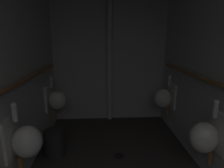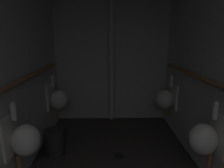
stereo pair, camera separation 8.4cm
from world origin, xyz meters
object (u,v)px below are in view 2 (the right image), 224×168
(urinal_right_mid, at_px, (205,138))
(urinal_right_far, at_px, (166,98))
(urinal_left_far, at_px, (58,99))
(urinal_left_mid, at_px, (24,139))
(standpipe_back_wall, at_px, (111,60))
(floor_drain, at_px, (119,156))
(waste_bin, at_px, (55,141))

(urinal_right_mid, distance_m, urinal_right_far, 1.35)
(urinal_left_far, relative_size, urinal_right_mid, 1.00)
(urinal_left_mid, distance_m, standpipe_back_wall, 2.14)
(urinal_right_mid, bearing_deg, standpipe_back_wall, 117.54)
(urinal_left_far, bearing_deg, urinal_right_mid, -35.62)
(urinal_right_far, height_order, standpipe_back_wall, standpipe_back_wall)
(urinal_left_far, xyz_separation_m, urinal_right_mid, (1.89, -1.36, 0.00))
(urinal_left_mid, height_order, floor_drain, urinal_left_mid)
(standpipe_back_wall, relative_size, waste_bin, 6.68)
(urinal_left_far, height_order, urinal_right_far, same)
(urinal_left_mid, bearing_deg, urinal_right_mid, -0.47)
(standpipe_back_wall, bearing_deg, urinal_right_mid, -62.46)
(urinal_right_far, bearing_deg, urinal_left_mid, -144.81)
(standpipe_back_wall, xyz_separation_m, floor_drain, (0.08, -1.24, -1.23))
(standpipe_back_wall, bearing_deg, waste_bin, -126.31)
(urinal_left_far, bearing_deg, waste_bin, -81.21)
(urinal_right_mid, bearing_deg, urinal_left_mid, 179.53)
(urinal_left_far, relative_size, standpipe_back_wall, 0.31)
(urinal_right_far, bearing_deg, urinal_left_far, 179.83)
(urinal_right_far, bearing_deg, standpipe_back_wall, 153.49)
(urinal_left_mid, xyz_separation_m, urinal_right_mid, (1.89, -0.02, 0.00))
(urinal_right_mid, relative_size, floor_drain, 5.39)
(urinal_left_far, relative_size, waste_bin, 2.08)
(urinal_left_far, xyz_separation_m, standpipe_back_wall, (0.94, 0.47, 0.63))
(urinal_right_mid, xyz_separation_m, urinal_right_far, (0.00, 1.35, 0.00))
(standpipe_back_wall, distance_m, floor_drain, 1.75)
(urinal_right_mid, bearing_deg, waste_bin, 159.04)
(urinal_left_far, height_order, standpipe_back_wall, standpipe_back_wall)
(urinal_left_mid, distance_m, urinal_left_far, 1.34)
(urinal_right_mid, height_order, standpipe_back_wall, standpipe_back_wall)
(waste_bin, bearing_deg, urinal_left_far, 98.79)
(urinal_right_far, distance_m, floor_drain, 1.30)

